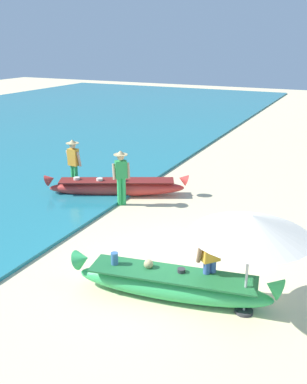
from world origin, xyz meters
TOP-DOWN VIEW (x-y plane):
  - ground_plane at (0.00, 0.00)m, footprint 80.00×80.00m
  - boat_green_foreground at (0.16, -0.93)m, footprint 4.38×1.40m
  - boat_red_midground at (-3.95, 3.89)m, footprint 4.56×2.59m
  - person_vendor_hatted at (-3.37, 3.20)m, footprint 0.54×0.50m
  - person_tourist_customer at (0.84, -0.58)m, footprint 0.51×0.54m
  - person_vendor_assistant at (-5.66, 3.86)m, footprint 0.56×0.44m
  - patio_umbrella_large at (1.64, -0.80)m, footprint 2.23×2.23m

SIDE VIEW (x-z plane):
  - ground_plane at x=0.00m, z-range 0.00..0.00m
  - boat_red_midground at x=-3.95m, z-range -0.11..0.71m
  - boat_green_foreground at x=0.16m, z-range -0.11..0.74m
  - person_tourist_customer at x=0.84m, z-range 0.11..1.77m
  - person_vendor_assistant at x=-5.66m, z-range 0.14..1.93m
  - person_vendor_hatted at x=-3.37m, z-range 0.15..1.94m
  - patio_umbrella_large at x=1.64m, z-range 0.83..2.89m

